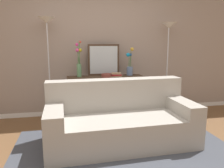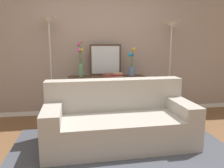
{
  "view_description": "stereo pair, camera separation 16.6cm",
  "coord_description": "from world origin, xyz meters",
  "px_view_note": "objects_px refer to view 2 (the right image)",
  "views": [
    {
      "loc": [
        -0.55,
        -2.46,
        1.41
      ],
      "look_at": [
        0.14,
        0.97,
        0.76
      ],
      "focal_mm": 35.37,
      "sensor_mm": 36.0,
      "label": 1
    },
    {
      "loc": [
        -0.39,
        -2.49,
        1.41
      ],
      "look_at": [
        0.14,
        0.97,
        0.76
      ],
      "focal_mm": 35.37,
      "sensor_mm": 36.0,
      "label": 2
    }
  ],
  "objects_px": {
    "console_table": "(107,89)",
    "vase_tall_flowers": "(81,63)",
    "book_row_under_console": "(87,115)",
    "floor_lamp_right": "(171,43)",
    "fruit_bowl": "(108,75)",
    "vase_short_flowers": "(132,66)",
    "floor_lamp_left": "(50,41)",
    "wall_mirror": "(106,60)",
    "book_stack": "(117,75)",
    "couch": "(118,122)"
  },
  "relations": [
    {
      "from": "book_row_under_console",
      "to": "floor_lamp_left",
      "type": "bearing_deg",
      "value": 177.45
    },
    {
      "from": "vase_short_flowers",
      "to": "wall_mirror",
      "type": "bearing_deg",
      "value": 168.69
    },
    {
      "from": "couch",
      "to": "book_row_under_console",
      "type": "xyz_separation_m",
      "value": [
        -0.41,
        1.13,
        -0.26
      ]
    },
    {
      "from": "floor_lamp_right",
      "to": "vase_tall_flowers",
      "type": "distance_m",
      "value": 1.77
    },
    {
      "from": "console_table",
      "to": "floor_lamp_left",
      "type": "relative_size",
      "value": 0.77
    },
    {
      "from": "wall_mirror",
      "to": "fruit_bowl",
      "type": "height_order",
      "value": "wall_mirror"
    },
    {
      "from": "floor_lamp_right",
      "to": "fruit_bowl",
      "type": "xyz_separation_m",
      "value": [
        -1.24,
        -0.13,
        -0.58
      ]
    },
    {
      "from": "console_table",
      "to": "vase_tall_flowers",
      "type": "height_order",
      "value": "vase_tall_flowers"
    },
    {
      "from": "console_table",
      "to": "vase_tall_flowers",
      "type": "bearing_deg",
      "value": 176.3
    },
    {
      "from": "vase_tall_flowers",
      "to": "floor_lamp_left",
      "type": "bearing_deg",
      "value": -179.63
    },
    {
      "from": "floor_lamp_right",
      "to": "vase_short_flowers",
      "type": "relative_size",
      "value": 3.37
    },
    {
      "from": "fruit_bowl",
      "to": "floor_lamp_right",
      "type": "bearing_deg",
      "value": 5.85
    },
    {
      "from": "floor_lamp_right",
      "to": "fruit_bowl",
      "type": "height_order",
      "value": "floor_lamp_right"
    },
    {
      "from": "floor_lamp_left",
      "to": "book_stack",
      "type": "xyz_separation_m",
      "value": [
        1.2,
        -0.1,
        -0.62
      ]
    },
    {
      "from": "fruit_bowl",
      "to": "vase_tall_flowers",
      "type": "bearing_deg",
      "value": 164.94
    },
    {
      "from": "floor_lamp_right",
      "to": "vase_tall_flowers",
      "type": "height_order",
      "value": "floor_lamp_right"
    },
    {
      "from": "book_row_under_console",
      "to": "floor_lamp_right",
      "type": "bearing_deg",
      "value": 0.97
    },
    {
      "from": "floor_lamp_left",
      "to": "fruit_bowl",
      "type": "bearing_deg",
      "value": -7.13
    },
    {
      "from": "wall_mirror",
      "to": "fruit_bowl",
      "type": "distance_m",
      "value": 0.36
    },
    {
      "from": "couch",
      "to": "console_table",
      "type": "xyz_separation_m",
      "value": [
        -0.02,
        1.13,
        0.24
      ]
    },
    {
      "from": "wall_mirror",
      "to": "book_row_under_console",
      "type": "height_order",
      "value": "wall_mirror"
    },
    {
      "from": "couch",
      "to": "book_stack",
      "type": "height_order",
      "value": "couch"
    },
    {
      "from": "wall_mirror",
      "to": "floor_lamp_left",
      "type": "bearing_deg",
      "value": -173.77
    },
    {
      "from": "couch",
      "to": "console_table",
      "type": "bearing_deg",
      "value": 90.82
    },
    {
      "from": "couch",
      "to": "vase_short_flowers",
      "type": "height_order",
      "value": "vase_short_flowers"
    },
    {
      "from": "vase_short_flowers",
      "to": "console_table",
      "type": "bearing_deg",
      "value": -175.33
    },
    {
      "from": "vase_tall_flowers",
      "to": "book_stack",
      "type": "xyz_separation_m",
      "value": [
        0.67,
        -0.11,
        -0.23
      ]
    },
    {
      "from": "couch",
      "to": "book_stack",
      "type": "distance_m",
      "value": 1.18
    },
    {
      "from": "book_stack",
      "to": "floor_lamp_left",
      "type": "bearing_deg",
      "value": 175.06
    },
    {
      "from": "floor_lamp_left",
      "to": "vase_short_flowers",
      "type": "relative_size",
      "value": 3.47
    },
    {
      "from": "couch",
      "to": "wall_mirror",
      "type": "height_order",
      "value": "wall_mirror"
    },
    {
      "from": "vase_short_flowers",
      "to": "fruit_bowl",
      "type": "height_order",
      "value": "vase_short_flowers"
    },
    {
      "from": "floor_lamp_left",
      "to": "wall_mirror",
      "type": "xyz_separation_m",
      "value": [
        1.01,
        0.11,
        -0.36
      ]
    },
    {
      "from": "couch",
      "to": "wall_mirror",
      "type": "xyz_separation_m",
      "value": [
        -0.02,
        1.26,
        0.78
      ]
    },
    {
      "from": "vase_short_flowers",
      "to": "vase_tall_flowers",
      "type": "bearing_deg",
      "value": -179.5
    },
    {
      "from": "console_table",
      "to": "book_stack",
      "type": "height_order",
      "value": "book_stack"
    },
    {
      "from": "floor_lamp_right",
      "to": "wall_mirror",
      "type": "relative_size",
      "value": 2.98
    },
    {
      "from": "book_row_under_console",
      "to": "console_table",
      "type": "bearing_deg",
      "value": 0.0
    },
    {
      "from": "vase_tall_flowers",
      "to": "fruit_bowl",
      "type": "relative_size",
      "value": 3.48
    },
    {
      "from": "couch",
      "to": "book_stack",
      "type": "relative_size",
      "value": 10.05
    },
    {
      "from": "wall_mirror",
      "to": "book_stack",
      "type": "bearing_deg",
      "value": -47.99
    },
    {
      "from": "vase_tall_flowers",
      "to": "fruit_bowl",
      "type": "distance_m",
      "value": 0.55
    },
    {
      "from": "floor_lamp_left",
      "to": "couch",
      "type": "bearing_deg",
      "value": -48.22
    },
    {
      "from": "floor_lamp_right",
      "to": "vase_tall_flowers",
      "type": "bearing_deg",
      "value": 179.89
    },
    {
      "from": "console_table",
      "to": "book_row_under_console",
      "type": "height_order",
      "value": "console_table"
    },
    {
      "from": "wall_mirror",
      "to": "vase_tall_flowers",
      "type": "distance_m",
      "value": 0.49
    },
    {
      "from": "book_row_under_console",
      "to": "fruit_bowl",
      "type": "bearing_deg",
      "value": -14.16
    },
    {
      "from": "console_table",
      "to": "floor_lamp_right",
      "type": "xyz_separation_m",
      "value": [
        1.25,
        0.03,
        0.86
      ]
    },
    {
      "from": "console_table",
      "to": "wall_mirror",
      "type": "distance_m",
      "value": 0.56
    },
    {
      "from": "couch",
      "to": "vase_tall_flowers",
      "type": "bearing_deg",
      "value": 113.31
    }
  ]
}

